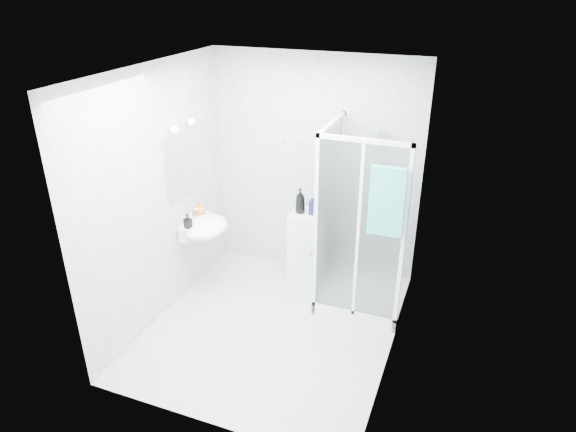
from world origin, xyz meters
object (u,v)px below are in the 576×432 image
at_px(shower_enclosure, 356,268).
at_px(hand_towel, 387,200).
at_px(shampoo_bottle_b, 315,204).
at_px(soap_dispenser_black, 188,221).
at_px(soap_dispenser_orange, 200,208).
at_px(shampoo_bottle_a, 300,201).
at_px(wall_basin, 203,227).
at_px(storage_cabinet, 307,248).

relative_size(shower_enclosure, hand_towel, 2.93).
height_order(shampoo_bottle_b, soap_dispenser_black, shampoo_bottle_b).
bearing_deg(soap_dispenser_orange, shampoo_bottle_b, 20.51).
distance_m(shower_enclosure, shampoo_bottle_a, 0.96).
height_order(shower_enclosure, wall_basin, shower_enclosure).
xyz_separation_m(shower_enclosure, wall_basin, (-1.66, -0.32, 0.35)).
distance_m(hand_towel, soap_dispenser_orange, 2.17).
bearing_deg(soap_dispenser_orange, hand_towel, -6.00).
bearing_deg(hand_towel, shampoo_bottle_b, 143.42).
bearing_deg(shampoo_bottle_b, wall_basin, -151.88).
xyz_separation_m(storage_cabinet, soap_dispenser_orange, (-1.11, -0.43, 0.50)).
xyz_separation_m(wall_basin, shampoo_bottle_b, (1.09, 0.58, 0.21)).
bearing_deg(shower_enclosure, soap_dispenser_orange, -174.12).
relative_size(wall_basin, storage_cabinet, 0.63).
distance_m(shampoo_bottle_b, soap_dispenser_orange, 1.28).
xyz_separation_m(hand_towel, soap_dispenser_black, (-2.06, -0.10, -0.53)).
bearing_deg(soap_dispenser_black, wall_basin, 69.69).
distance_m(hand_towel, shampoo_bottle_b, 1.21).
bearing_deg(hand_towel, soap_dispenser_orange, 174.00).
xyz_separation_m(shampoo_bottle_a, soap_dispenser_black, (-1.00, -0.74, -0.09)).
xyz_separation_m(shower_enclosure, shampoo_bottle_a, (-0.72, 0.23, 0.58)).
height_order(soap_dispenser_orange, soap_dispenser_black, soap_dispenser_orange).
relative_size(hand_towel, soap_dispenser_black, 4.42).
distance_m(storage_cabinet, soap_dispenser_black, 1.41).
bearing_deg(hand_towel, shampoo_bottle_a, 148.95).
height_order(shampoo_bottle_a, soap_dispenser_black, shampoo_bottle_a).
xyz_separation_m(shower_enclosure, soap_dispenser_orange, (-1.76, -0.18, 0.50)).
distance_m(hand_towel, shampoo_bottle_a, 1.31).
bearing_deg(storage_cabinet, soap_dispenser_black, -146.25).
distance_m(shampoo_bottle_a, shampoo_bottle_b, 0.16).
relative_size(storage_cabinet, soap_dispenser_black, 5.74).
xyz_separation_m(shampoo_bottle_b, soap_dispenser_black, (-1.16, -0.77, -0.06)).
distance_m(shower_enclosure, wall_basin, 1.72).
height_order(shampoo_bottle_b, soap_dispenser_orange, shampoo_bottle_b).
height_order(wall_basin, shampoo_bottle_a, shampoo_bottle_a).
height_order(shower_enclosure, shampoo_bottle_b, shower_enclosure).
height_order(shower_enclosure, storage_cabinet, shower_enclosure).
relative_size(shampoo_bottle_a, soap_dispenser_black, 1.88).
xyz_separation_m(wall_basin, storage_cabinet, (1.01, 0.57, -0.35)).
height_order(shower_enclosure, hand_towel, shower_enclosure).
xyz_separation_m(wall_basin, hand_towel, (1.99, -0.09, 0.67)).
xyz_separation_m(wall_basin, soap_dispenser_orange, (-0.11, 0.13, 0.15)).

